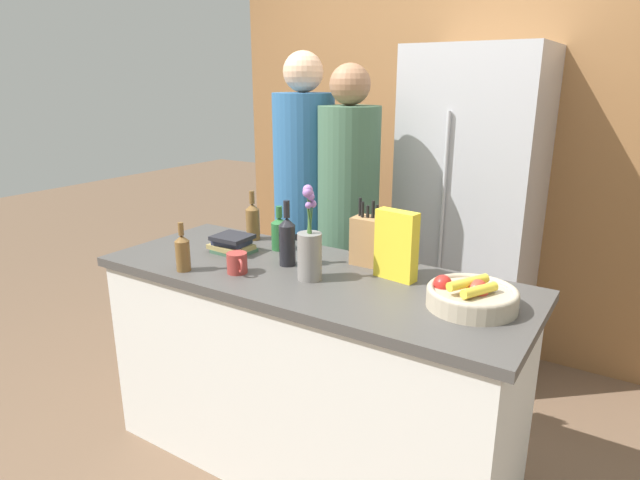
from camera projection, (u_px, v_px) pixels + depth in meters
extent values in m
plane|color=brown|center=(310.00, 456.00, 2.49)|extent=(14.00, 14.00, 0.00)
cube|color=silver|center=(309.00, 373.00, 2.36)|extent=(1.76, 0.67, 0.87)
cube|color=#474442|center=(309.00, 277.00, 2.23)|extent=(1.84, 0.70, 0.04)
cube|color=olive|center=(446.00, 142.00, 3.39)|extent=(3.04, 0.12, 2.60)
cube|color=#B7B7BC|center=(470.00, 217.00, 3.05)|extent=(0.70, 0.60, 1.86)
cylinder|color=#B7B7BC|center=(442.00, 211.00, 2.80)|extent=(0.02, 0.02, 1.02)
cylinder|color=tan|center=(472.00, 299.00, 1.88)|extent=(0.32, 0.32, 0.06)
torus|color=tan|center=(473.00, 291.00, 1.87)|extent=(0.32, 0.32, 0.03)
sphere|color=red|center=(443.00, 284.00, 1.91)|extent=(0.07, 0.07, 0.07)
sphere|color=red|center=(477.00, 290.00, 1.85)|extent=(0.08, 0.08, 0.08)
cylinder|color=yellow|center=(479.00, 290.00, 1.82)|extent=(0.10, 0.15, 0.03)
cylinder|color=yellow|center=(468.00, 283.00, 1.85)|extent=(0.11, 0.17, 0.03)
cube|color=#A87A4C|center=(367.00, 241.00, 2.30)|extent=(0.12, 0.10, 0.21)
cylinder|color=black|center=(360.00, 208.00, 2.29)|extent=(0.01, 0.01, 0.09)
cylinder|color=black|center=(362.00, 211.00, 2.27)|extent=(0.01, 0.01, 0.08)
cylinder|color=black|center=(368.00, 213.00, 2.26)|extent=(0.01, 0.01, 0.06)
cylinder|color=black|center=(373.00, 211.00, 2.26)|extent=(0.01, 0.01, 0.08)
cylinder|color=black|center=(377.00, 213.00, 2.24)|extent=(0.01, 0.01, 0.07)
cylinder|color=gray|center=(310.00, 256.00, 2.13)|extent=(0.10, 0.10, 0.19)
cylinder|color=#477538|center=(310.00, 215.00, 2.07)|extent=(0.01, 0.01, 0.15)
sphere|color=#9966B2|center=(311.00, 197.00, 2.05)|extent=(0.03, 0.03, 0.03)
cylinder|color=#477538|center=(311.00, 219.00, 2.09)|extent=(0.02, 0.01, 0.12)
sphere|color=#9966B2|center=(313.00, 204.00, 2.08)|extent=(0.03, 0.03, 0.03)
cylinder|color=#477538|center=(309.00, 214.00, 2.09)|extent=(0.02, 0.01, 0.15)
sphere|color=#9966B2|center=(309.00, 194.00, 2.07)|extent=(0.04, 0.04, 0.04)
cylinder|color=#477538|center=(308.00, 212.00, 2.08)|extent=(0.01, 0.01, 0.17)
sphere|color=#9966B2|center=(308.00, 190.00, 2.05)|extent=(0.04, 0.04, 0.04)
cylinder|color=#477538|center=(308.00, 213.00, 2.07)|extent=(0.01, 0.01, 0.16)
sphere|color=#9966B2|center=(308.00, 193.00, 2.05)|extent=(0.04, 0.04, 0.04)
cylinder|color=#477538|center=(309.00, 220.00, 2.07)|extent=(0.02, 0.01, 0.12)
sphere|color=#9966B2|center=(308.00, 205.00, 2.05)|extent=(0.03, 0.03, 0.03)
cube|color=yellow|center=(396.00, 245.00, 2.12)|extent=(0.18, 0.08, 0.28)
cylinder|color=#99332D|center=(237.00, 263.00, 2.21)|extent=(0.09, 0.09, 0.09)
torus|color=#99332D|center=(240.00, 266.00, 2.17)|extent=(0.06, 0.04, 0.06)
cube|color=#3D6047|center=(234.00, 251.00, 2.48)|extent=(0.18, 0.15, 0.02)
cube|color=#99844C|center=(231.00, 247.00, 2.48)|extent=(0.20, 0.15, 0.02)
cube|color=#2D334C|center=(232.00, 241.00, 2.48)|extent=(0.16, 0.13, 0.03)
cube|color=#232328|center=(232.00, 237.00, 2.47)|extent=(0.17, 0.15, 0.02)
cylinder|color=#286633|center=(280.00, 236.00, 2.51)|extent=(0.08, 0.08, 0.13)
cone|color=#286633|center=(279.00, 220.00, 2.49)|extent=(0.08, 0.08, 0.03)
cylinder|color=#286633|center=(279.00, 212.00, 2.48)|extent=(0.03, 0.03, 0.05)
cylinder|color=brown|center=(253.00, 224.00, 2.67)|extent=(0.07, 0.07, 0.15)
cone|color=brown|center=(252.00, 207.00, 2.64)|extent=(0.07, 0.07, 0.03)
cylinder|color=brown|center=(252.00, 197.00, 2.63)|extent=(0.03, 0.03, 0.06)
cylinder|color=brown|center=(183.00, 256.00, 2.23)|extent=(0.06, 0.06, 0.13)
cone|color=brown|center=(182.00, 238.00, 2.21)|extent=(0.06, 0.06, 0.03)
cylinder|color=brown|center=(181.00, 229.00, 2.20)|extent=(0.02, 0.02, 0.05)
cylinder|color=black|center=(287.00, 245.00, 2.29)|extent=(0.07, 0.07, 0.18)
cone|color=black|center=(287.00, 222.00, 2.26)|extent=(0.07, 0.07, 0.03)
cylinder|color=black|center=(287.00, 209.00, 2.25)|extent=(0.03, 0.03, 0.07)
cube|color=#383842|center=(305.00, 298.00, 3.16)|extent=(0.29, 0.22, 0.88)
cylinder|color=#2D6093|center=(304.00, 162.00, 2.93)|extent=(0.34, 0.34, 0.73)
sphere|color=#DBAD89|center=(303.00, 72.00, 2.79)|extent=(0.21, 0.21, 0.21)
cube|color=#383842|center=(347.00, 314.00, 2.99)|extent=(0.28, 0.22, 0.85)
cylinder|color=#42664C|center=(349.00, 176.00, 2.76)|extent=(0.32, 0.32, 0.71)
sphere|color=#996B4C|center=(350.00, 84.00, 2.63)|extent=(0.20, 0.20, 0.20)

